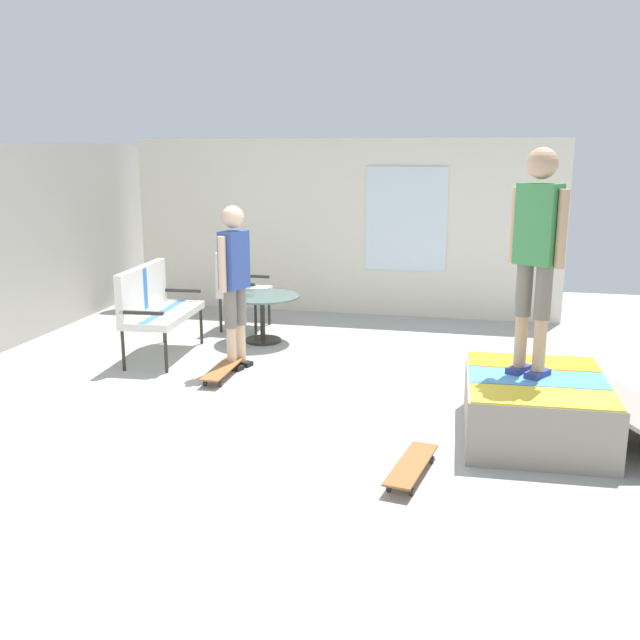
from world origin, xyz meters
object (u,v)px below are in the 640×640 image
at_px(patio_chair_near_house, 236,282).
at_px(skateboard_by_bench, 222,370).
at_px(patio_bench, 153,303).
at_px(patio_table, 262,309).
at_px(person_watching, 234,275).
at_px(skate_ramp, 540,408).
at_px(person_skater, 537,244).
at_px(skateboard_spare, 411,465).

bearing_deg(patio_chair_near_house, skateboard_by_bench, -165.11).
relative_size(patio_bench, patio_table, 1.43).
bearing_deg(person_watching, skate_ramp, -112.95).
bearing_deg(person_watching, patio_bench, 78.25).
distance_m(skate_ramp, patio_table, 3.88).
bearing_deg(patio_bench, person_skater, -109.87).
bearing_deg(person_skater, patio_chair_near_house, 50.43).
relative_size(skate_ramp, skateboard_by_bench, 2.27).
height_order(patio_chair_near_house, patio_table, patio_chair_near_house).
relative_size(person_skater, skateboard_by_bench, 2.24).
relative_size(skate_ramp, patio_chair_near_house, 1.79).
relative_size(skateboard_by_bench, skateboard_spare, 0.98).
relative_size(patio_bench, patio_chair_near_house, 1.26).
xyz_separation_m(patio_table, person_watching, (-1.09, -0.04, 0.60)).
xyz_separation_m(patio_table, person_skater, (-2.30, -2.97, 1.16)).
height_order(patio_bench, patio_table, patio_bench).
bearing_deg(skateboard_spare, skateboard_by_bench, 48.63).
bearing_deg(patio_bench, patio_chair_near_house, -17.78).
bearing_deg(patio_table, person_skater, -127.82).
relative_size(patio_chair_near_house, skateboard_spare, 1.24).
bearing_deg(patio_bench, skateboard_by_bench, -120.36).
height_order(patio_chair_near_house, skateboard_spare, patio_chair_near_house).
relative_size(patio_table, person_skater, 0.50).
relative_size(skate_ramp, skateboard_spare, 2.22).
xyz_separation_m(skate_ramp, skateboard_by_bench, (0.91, 3.06, -0.17)).
height_order(skate_ramp, patio_table, patio_table).
xyz_separation_m(person_skater, skateboard_spare, (-1.03, 0.83, -1.48)).
xyz_separation_m(skate_ramp, patio_bench, (1.50, 4.07, 0.36)).
distance_m(skate_ramp, person_skater, 1.32).
height_order(person_skater, skateboard_spare, person_skater).
distance_m(skate_ramp, person_watching, 3.38).
bearing_deg(skateboard_by_bench, skate_ramp, -106.52).
bearing_deg(person_watching, person_skater, -112.58).
relative_size(person_watching, person_skater, 0.96).
bearing_deg(skate_ramp, skateboard_spare, 135.98).
bearing_deg(patio_chair_near_house, skateboard_spare, -145.75).
height_order(skate_ramp, skateboard_spare, skate_ramp).
bearing_deg(patio_bench, skateboard_spare, -128.15).
height_order(patio_table, skateboard_by_bench, patio_table).
height_order(patio_bench, patio_chair_near_house, same).
height_order(patio_chair_near_house, person_skater, person_skater).
relative_size(patio_chair_near_house, patio_table, 1.13).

